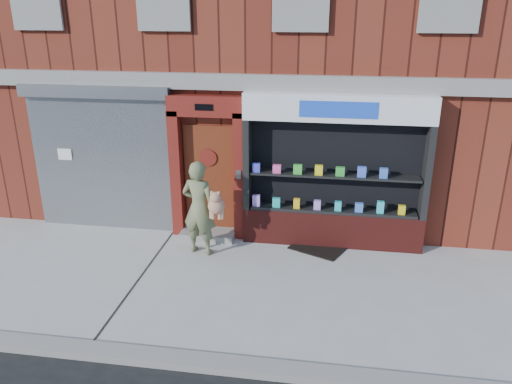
# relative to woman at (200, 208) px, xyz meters

# --- Properties ---
(ground) EXTENTS (80.00, 80.00, 0.00)m
(ground) POSITION_rel_woman_xyz_m (0.71, -1.04, -0.93)
(ground) COLOR #9E9E99
(ground) RESTS_ON ground
(curb) EXTENTS (60.00, 0.30, 0.12)m
(curb) POSITION_rel_woman_xyz_m (0.71, -3.19, -0.87)
(curb) COLOR gray
(curb) RESTS_ON ground
(building) EXTENTS (12.00, 8.16, 8.00)m
(building) POSITION_rel_woman_xyz_m (0.71, 4.95, 3.07)
(building) COLOR #5F2015
(building) RESTS_ON ground
(shutter_bay) EXTENTS (3.10, 0.30, 3.04)m
(shutter_bay) POSITION_rel_woman_xyz_m (-2.29, 0.89, 0.79)
(shutter_bay) COLOR gray
(shutter_bay) RESTS_ON ground
(red_door_bay) EXTENTS (1.52, 0.58, 2.90)m
(red_door_bay) POSITION_rel_woman_xyz_m (-0.04, 0.82, 0.52)
(red_door_bay) COLOR #601610
(red_door_bay) RESTS_ON ground
(pharmacy_bay) EXTENTS (3.50, 0.41, 3.00)m
(pharmacy_bay) POSITION_rel_woman_xyz_m (2.46, 0.77, 0.44)
(pharmacy_bay) COLOR maroon
(pharmacy_bay) RESTS_ON ground
(woman) EXTENTS (0.89, 0.57, 1.85)m
(woman) POSITION_rel_woman_xyz_m (0.00, 0.00, 0.00)
(woman) COLOR #666D47
(woman) RESTS_ON ground
(doormat) EXTENTS (1.19, 1.04, 0.02)m
(doormat) POSITION_rel_woman_xyz_m (2.21, 0.51, -0.92)
(doormat) COLOR black
(doormat) RESTS_ON ground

